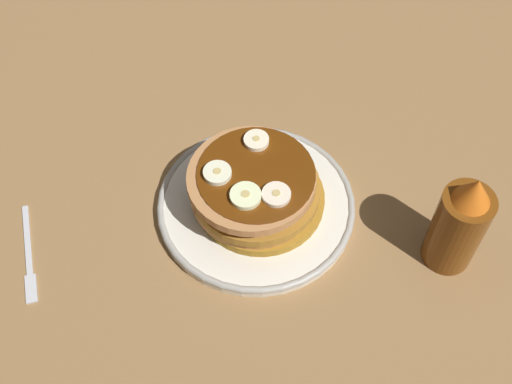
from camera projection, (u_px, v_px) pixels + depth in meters
The scene contains 9 objects.
ground_plane at pixel (256, 215), 81.93cm from camera, with size 140.00×140.00×3.00cm, color olive.
plate at pixel (256, 205), 80.04cm from camera, with size 23.50×23.50×1.48cm.
pancake_stack at pixel (253, 187), 77.43cm from camera, with size 15.28×16.06×6.02cm.
banana_slice_0 at pixel (246, 196), 72.68cm from camera, with size 3.46×3.46×0.87cm.
banana_slice_1 at pixel (256, 141), 77.03cm from camera, with size 2.93×2.93×0.85cm.
banana_slice_2 at pixel (217, 173), 74.40cm from camera, with size 3.17×3.17×0.88cm.
banana_slice_3 at pixel (276, 195), 72.83cm from camera, with size 3.20×3.20×0.78cm.
fork at pixel (29, 258), 76.60cm from camera, with size 12.93×3.58×0.50cm.
syrup_bottle at pixel (459, 224), 71.85cm from camera, with size 5.66×5.66×14.47cm.
Camera 1 is at (-39.58, 19.26, 67.66)cm, focal length 47.30 mm.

